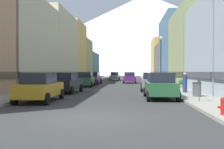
{
  "coord_description": "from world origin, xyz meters",
  "views": [
    {
      "loc": [
        1.8,
        -9.95,
        1.86
      ],
      "look_at": [
        -0.92,
        26.84,
        1.45
      ],
      "focal_mm": 40.89,
      "sensor_mm": 36.0,
      "label": 1
    }
  ],
  "objects_px": {
    "car_left_0": "(40,87)",
    "car_driving_0": "(130,78)",
    "streetlamp_right": "(161,54)",
    "car_left_2": "(86,79)",
    "fire_hydrant_near": "(223,105)",
    "potted_plant_1": "(181,83)",
    "car_right_1": "(151,82)",
    "car_left_3": "(93,78)",
    "parking_meter_near": "(199,86)",
    "pedestrian_0": "(185,83)",
    "car_driving_1": "(115,76)",
    "trash_bin_right": "(197,89)",
    "car_left_1": "(66,83)",
    "potted_plant_0": "(32,84)",
    "car_right_0": "(160,86)"
  },
  "relations": [
    {
      "from": "car_left_0",
      "to": "car_right_0",
      "type": "xyz_separation_m",
      "value": [
        7.6,
        2.16,
        0.0
      ]
    },
    {
      "from": "car_left_1",
      "to": "car_left_3",
      "type": "xyz_separation_m",
      "value": [
        0.0,
        15.75,
        0.0
      ]
    },
    {
      "from": "car_right_1",
      "to": "car_left_2",
      "type": "bearing_deg",
      "value": 140.77
    },
    {
      "from": "car_driving_0",
      "to": "pedestrian_0",
      "type": "bearing_deg",
      "value": -77.03
    },
    {
      "from": "car_left_1",
      "to": "pedestrian_0",
      "type": "xyz_separation_m",
      "value": [
        10.05,
        -0.41,
        0.0
      ]
    },
    {
      "from": "car_left_1",
      "to": "streetlamp_right",
      "type": "relative_size",
      "value": 0.76
    },
    {
      "from": "car_right_1",
      "to": "fire_hydrant_near",
      "type": "height_order",
      "value": "car_right_1"
    },
    {
      "from": "car_left_2",
      "to": "car_left_3",
      "type": "distance_m",
      "value": 6.31
    },
    {
      "from": "car_left_2",
      "to": "streetlamp_right",
      "type": "relative_size",
      "value": 0.76
    },
    {
      "from": "car_left_3",
      "to": "parking_meter_near",
      "type": "relative_size",
      "value": 3.35
    },
    {
      "from": "car_left_0",
      "to": "fire_hydrant_near",
      "type": "relative_size",
      "value": 6.3
    },
    {
      "from": "car_right_1",
      "to": "streetlamp_right",
      "type": "height_order",
      "value": "streetlamp_right"
    },
    {
      "from": "car_right_0",
      "to": "streetlamp_right",
      "type": "xyz_separation_m",
      "value": [
        1.55,
        13.02,
        3.09
      ]
    },
    {
      "from": "car_left_1",
      "to": "fire_hydrant_near",
      "type": "relative_size",
      "value": 6.35
    },
    {
      "from": "parking_meter_near",
      "to": "streetlamp_right",
      "type": "bearing_deg",
      "value": 91.48
    },
    {
      "from": "car_left_0",
      "to": "car_driving_0",
      "type": "distance_m",
      "value": 26.75
    },
    {
      "from": "car_right_0",
      "to": "streetlamp_right",
      "type": "distance_m",
      "value": 13.47
    },
    {
      "from": "pedestrian_0",
      "to": "potted_plant_1",
      "type": "bearing_deg",
      "value": 82.1
    },
    {
      "from": "potted_plant_1",
      "to": "streetlamp_right",
      "type": "distance_m",
      "value": 5.28
    },
    {
      "from": "potted_plant_1",
      "to": "car_right_1",
      "type": "bearing_deg",
      "value": -151.32
    },
    {
      "from": "car_driving_0",
      "to": "car_right_1",
      "type": "bearing_deg",
      "value": -82.43
    },
    {
      "from": "potted_plant_0",
      "to": "potted_plant_1",
      "type": "relative_size",
      "value": 1.14
    },
    {
      "from": "car_left_0",
      "to": "potted_plant_1",
      "type": "height_order",
      "value": "car_left_0"
    },
    {
      "from": "car_left_3",
      "to": "fire_hydrant_near",
      "type": "height_order",
      "value": "car_left_3"
    },
    {
      "from": "car_left_1",
      "to": "pedestrian_0",
      "type": "height_order",
      "value": "pedestrian_0"
    },
    {
      "from": "parking_meter_near",
      "to": "pedestrian_0",
      "type": "distance_m",
      "value": 6.32
    },
    {
      "from": "car_right_1",
      "to": "trash_bin_right",
      "type": "bearing_deg",
      "value": -70.15
    },
    {
      "from": "trash_bin_right",
      "to": "car_left_2",
      "type": "bearing_deg",
      "value": 127.4
    },
    {
      "from": "car_right_1",
      "to": "potted_plant_0",
      "type": "bearing_deg",
      "value": -164.68
    },
    {
      "from": "trash_bin_right",
      "to": "car_right_0",
      "type": "bearing_deg",
      "value": -170.31
    },
    {
      "from": "potted_plant_0",
      "to": "pedestrian_0",
      "type": "relative_size",
      "value": 0.63
    },
    {
      "from": "car_right_1",
      "to": "pedestrian_0",
      "type": "bearing_deg",
      "value": -56.13
    },
    {
      "from": "trash_bin_right",
      "to": "parking_meter_near",
      "type": "bearing_deg",
      "value": -101.75
    },
    {
      "from": "fire_hydrant_near",
      "to": "potted_plant_1",
      "type": "xyz_separation_m",
      "value": [
        1.55,
        16.43,
        0.15
      ]
    },
    {
      "from": "car_left_2",
      "to": "car_driving_0",
      "type": "xyz_separation_m",
      "value": [
        5.4,
        10.34,
        0.0
      ]
    },
    {
      "from": "car_driving_0",
      "to": "potted_plant_1",
      "type": "height_order",
      "value": "car_driving_0"
    },
    {
      "from": "car_left_0",
      "to": "car_driving_1",
      "type": "bearing_deg",
      "value": 86.72
    },
    {
      "from": "fire_hydrant_near",
      "to": "trash_bin_right",
      "type": "relative_size",
      "value": 0.72
    },
    {
      "from": "car_driving_1",
      "to": "potted_plant_1",
      "type": "distance_m",
      "value": 28.33
    },
    {
      "from": "streetlamp_right",
      "to": "car_left_2",
      "type": "bearing_deg",
      "value": 175.69
    },
    {
      "from": "car_driving_1",
      "to": "car_left_3",
      "type": "bearing_deg",
      "value": -97.71
    },
    {
      "from": "car_driving_0",
      "to": "streetlamp_right",
      "type": "xyz_separation_m",
      "value": [
        3.75,
        -11.03,
        3.09
      ]
    },
    {
      "from": "car_right_1",
      "to": "parking_meter_near",
      "type": "xyz_separation_m",
      "value": [
        1.95,
        -9.95,
        0.11
      ]
    },
    {
      "from": "car_left_1",
      "to": "parking_meter_near",
      "type": "bearing_deg",
      "value": -35.1
    },
    {
      "from": "car_driving_1",
      "to": "pedestrian_0",
      "type": "bearing_deg",
      "value": -76.38
    },
    {
      "from": "pedestrian_0",
      "to": "car_left_2",
      "type": "bearing_deg",
      "value": 135.56
    },
    {
      "from": "car_driving_0",
      "to": "fire_hydrant_near",
      "type": "height_order",
      "value": "car_driving_0"
    },
    {
      "from": "parking_meter_near",
      "to": "fire_hydrant_near",
      "type": "bearing_deg",
      "value": -93.64
    },
    {
      "from": "car_left_3",
      "to": "potted_plant_0",
      "type": "xyz_separation_m",
      "value": [
        -3.2,
        -15.46,
        -0.17
      ]
    },
    {
      "from": "car_right_0",
      "to": "fire_hydrant_near",
      "type": "height_order",
      "value": "car_right_0"
    }
  ]
}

